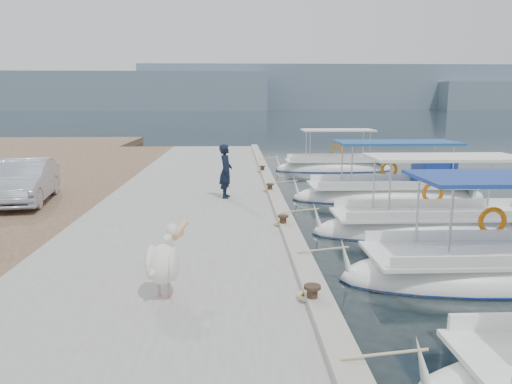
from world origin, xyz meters
TOP-DOWN VIEW (x-y plane):
  - ground at (0.00, 0.00)m, footprint 400.00×400.00m
  - concrete_quay at (-3.00, 5.00)m, footprint 6.00×40.00m
  - quay_curb at (-0.22, 5.00)m, footprint 0.44×40.00m
  - cobblestone_strip at (-8.00, 5.00)m, footprint 4.00×40.00m
  - distant_hills at (29.61, 201.49)m, footprint 330.00×60.00m
  - fishing_caique_b at (4.10, -1.14)m, footprint 7.02×2.37m
  - fishing_caique_c at (4.13, 2.61)m, footprint 7.08×2.09m
  - fishing_caique_d at (4.48, 7.66)m, footprint 7.56×2.32m
  - fishing_caique_e at (3.79, 15.68)m, footprint 6.39×1.99m
  - mooring_bollards at (-0.35, 1.50)m, footprint 0.28×20.28m
  - pelican at (-2.79, -3.02)m, footprint 0.72×1.51m
  - fisherman at (-1.91, 5.63)m, footprint 0.49×0.70m
  - parked_car at (-8.39, 5.08)m, footprint 2.10×4.38m

SIDE VIEW (x-z plane):
  - ground at x=0.00m, z-range 0.00..0.00m
  - fishing_caique_b at x=4.10m, z-range -1.29..1.54m
  - fishing_caique_c at x=4.13m, z-range -1.29..1.54m
  - fishing_caique_e at x=3.79m, z-range -1.29..1.54m
  - fishing_caique_d at x=4.48m, z-range -1.23..1.60m
  - concrete_quay at x=-3.00m, z-range 0.00..0.50m
  - cobblestone_strip at x=-8.00m, z-range 0.00..0.50m
  - quay_curb at x=-0.22m, z-range 0.50..0.62m
  - mooring_bollards at x=-0.35m, z-range 0.53..0.86m
  - pelican at x=-2.79m, z-range 0.52..1.68m
  - parked_car at x=-8.39m, z-range 0.50..1.88m
  - fisherman at x=-1.91m, z-range 0.50..2.32m
  - distant_hills at x=29.61m, z-range -1.39..16.61m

